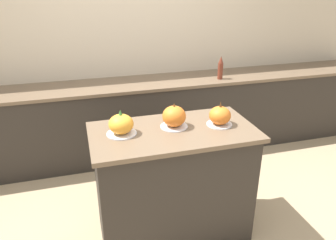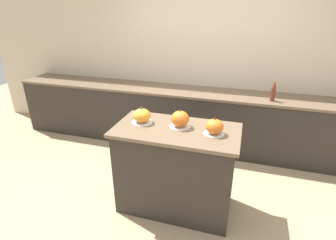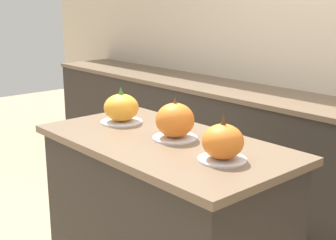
{
  "view_description": "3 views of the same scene",
  "coord_description": "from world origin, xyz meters",
  "px_view_note": "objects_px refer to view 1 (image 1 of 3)",
  "views": [
    {
      "loc": [
        -0.65,
        -2.11,
        2.0
      ],
      "look_at": [
        -0.05,
        -0.02,
        1.06
      ],
      "focal_mm": 35.0,
      "sensor_mm": 36.0,
      "label": 1
    },
    {
      "loc": [
        0.6,
        -2.25,
        2.08
      ],
      "look_at": [
        -0.07,
        -0.04,
        1.06
      ],
      "focal_mm": 28.0,
      "sensor_mm": 36.0,
      "label": 2
    },
    {
      "loc": [
        1.56,
        -1.34,
        1.58
      ],
      "look_at": [
        0.04,
        -0.01,
        1.06
      ],
      "focal_mm": 50.0,
      "sensor_mm": 36.0,
      "label": 3
    }
  ],
  "objects_px": {
    "pumpkin_cake_left": "(121,125)",
    "pumpkin_cake_center": "(174,117)",
    "bottle_tall": "(220,68)",
    "pumpkin_cake_right": "(220,116)"
  },
  "relations": [
    {
      "from": "pumpkin_cake_left",
      "to": "pumpkin_cake_center",
      "type": "bearing_deg",
      "value": 1.76
    },
    {
      "from": "pumpkin_cake_left",
      "to": "bottle_tall",
      "type": "relative_size",
      "value": 0.81
    },
    {
      "from": "pumpkin_cake_left",
      "to": "pumpkin_cake_right",
      "type": "height_order",
      "value": "pumpkin_cake_right"
    },
    {
      "from": "pumpkin_cake_left",
      "to": "pumpkin_cake_right",
      "type": "relative_size",
      "value": 1.11
    },
    {
      "from": "bottle_tall",
      "to": "pumpkin_cake_center",
      "type": "bearing_deg",
      "value": -127.27
    },
    {
      "from": "pumpkin_cake_left",
      "to": "pumpkin_cake_center",
      "type": "relative_size",
      "value": 1.05
    },
    {
      "from": "pumpkin_cake_center",
      "to": "pumpkin_cake_right",
      "type": "xyz_separation_m",
      "value": [
        0.35,
        -0.06,
        -0.01
      ]
    },
    {
      "from": "pumpkin_cake_left",
      "to": "bottle_tall",
      "type": "height_order",
      "value": "bottle_tall"
    },
    {
      "from": "pumpkin_cake_right",
      "to": "bottle_tall",
      "type": "height_order",
      "value": "bottle_tall"
    },
    {
      "from": "pumpkin_cake_left",
      "to": "pumpkin_cake_right",
      "type": "xyz_separation_m",
      "value": [
        0.75,
        -0.05,
        -0.0
      ]
    }
  ]
}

